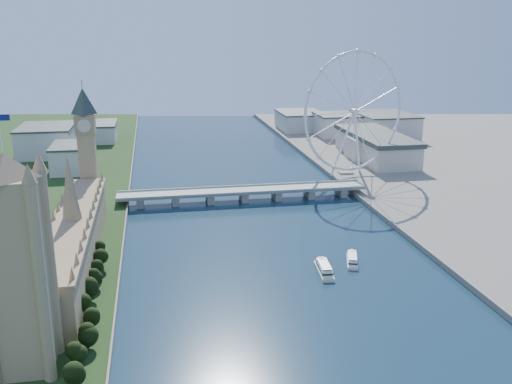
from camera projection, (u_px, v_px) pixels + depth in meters
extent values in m
cube|color=tan|center=(18.00, 277.00, 238.11)|extent=(22.00, 22.00, 86.00)
pyramid|color=#937A59|center=(3.00, 153.00, 223.58)|extent=(28.16, 28.16, 10.00)
cylinder|color=silver|center=(0.00, 133.00, 221.39)|extent=(0.50, 0.50, 16.00)
cube|color=navy|center=(4.00, 118.00, 220.12)|extent=(4.00, 0.16, 2.40)
cube|color=tan|center=(75.00, 244.00, 356.05)|extent=(24.00, 200.00, 28.00)
cone|color=#937A59|center=(70.00, 188.00, 346.18)|extent=(12.00, 12.00, 40.00)
cube|color=tan|center=(88.00, 164.00, 451.08)|extent=(13.00, 13.00, 80.00)
cube|color=#937A59|center=(85.00, 124.00, 442.31)|extent=(15.00, 15.00, 14.00)
pyramid|color=#2D3833|center=(82.00, 88.00, 434.63)|extent=(20.02, 20.02, 20.00)
cube|color=gray|center=(244.00, 191.00, 503.56)|extent=(220.00, 22.00, 2.00)
cube|color=gray|center=(140.00, 201.00, 489.25)|extent=(6.00, 20.00, 7.50)
cube|color=gray|center=(175.00, 200.00, 494.45)|extent=(6.00, 20.00, 7.50)
cube|color=gray|center=(210.00, 198.00, 499.66)|extent=(6.00, 20.00, 7.50)
cube|color=gray|center=(244.00, 196.00, 504.86)|extent=(6.00, 20.00, 7.50)
cube|color=gray|center=(277.00, 194.00, 510.06)|extent=(6.00, 20.00, 7.50)
cube|color=gray|center=(309.00, 193.00, 515.27)|extent=(6.00, 20.00, 7.50)
cube|color=gray|center=(341.00, 191.00, 520.47)|extent=(6.00, 20.00, 7.50)
torus|color=silver|center=(355.00, 112.00, 560.09)|extent=(113.60, 39.12, 118.60)
cylinder|color=silver|center=(355.00, 112.00, 560.09)|extent=(7.25, 6.61, 6.00)
cube|color=gray|center=(346.00, 173.00, 586.57)|extent=(14.00, 10.00, 2.00)
cube|color=beige|center=(73.00, 158.00, 596.71)|extent=(40.00, 60.00, 26.00)
cube|color=beige|center=(47.00, 141.00, 674.08)|extent=(60.00, 80.00, 32.00)
cube|color=beige|center=(97.00, 132.00, 759.80)|extent=(50.00, 70.00, 22.00)
cube|color=beige|center=(338.00, 125.00, 797.31)|extent=(60.00, 60.00, 28.00)
cube|color=beige|center=(385.00, 126.00, 788.52)|extent=(70.00, 90.00, 30.00)
cube|color=beige|center=(300.00, 121.00, 847.67)|extent=(60.00, 80.00, 24.00)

